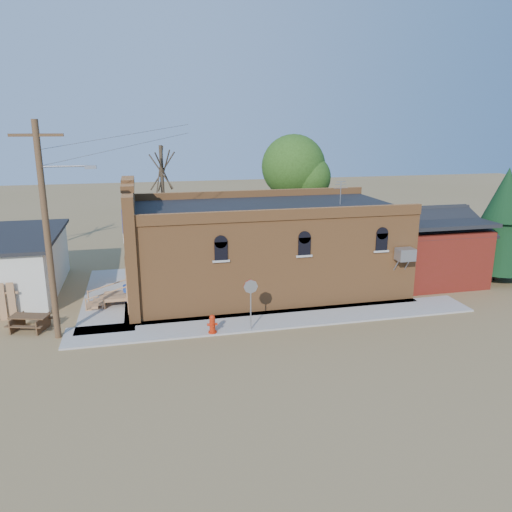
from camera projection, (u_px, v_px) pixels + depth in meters
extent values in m
plane|color=olive|center=(252.00, 331.00, 21.94)|extent=(120.00, 120.00, 0.00)
cube|color=#9E9991|center=(279.00, 319.00, 23.11)|extent=(19.00, 2.20, 0.08)
cube|color=#9E9991|center=(110.00, 296.00, 26.19)|extent=(2.60, 10.00, 0.08)
cube|color=#A46332|center=(265.00, 249.00, 26.98)|extent=(14.00, 7.00, 4.50)
cube|color=black|center=(266.00, 207.00, 26.39)|extent=(13.80, 6.80, 0.12)
cube|color=#A46332|center=(132.00, 244.00, 25.27)|extent=(0.50, 7.40, 5.80)
cube|color=navy|center=(124.00, 228.00, 23.79)|extent=(0.08, 1.10, 1.56)
cube|color=#96969B|center=(405.00, 254.00, 24.51)|extent=(0.85, 0.65, 0.60)
cube|color=#601B10|center=(422.00, 251.00, 29.23)|extent=(5.00, 6.00, 3.20)
cylinder|color=#48341C|center=(47.00, 234.00, 20.11)|extent=(0.26, 0.26, 9.00)
cube|color=#48341C|center=(36.00, 135.00, 19.11)|extent=(2.00, 0.12, 0.12)
cylinder|color=#96969B|center=(64.00, 166.00, 19.61)|extent=(1.80, 0.08, 0.08)
cube|color=#96969B|center=(91.00, 167.00, 19.85)|extent=(0.45, 0.22, 0.14)
cylinder|color=#443927|center=(163.00, 204.00, 32.55)|extent=(0.24, 0.24, 7.50)
cylinder|color=#443927|center=(293.00, 207.00, 35.15)|extent=(0.28, 0.28, 6.30)
sphere|color=#274714|center=(293.00, 167.00, 34.43)|extent=(4.40, 4.40, 4.40)
cylinder|color=#443927|center=(497.00, 270.00, 28.96)|extent=(0.30, 0.30, 1.20)
cone|color=black|center=(503.00, 223.00, 28.24)|extent=(3.60, 3.60, 5.50)
cone|color=black|center=(506.00, 194.00, 27.83)|extent=(2.41, 2.41, 3.00)
cylinder|color=#B4220A|center=(213.00, 332.00, 21.53)|extent=(0.39, 0.39, 0.07)
cylinder|color=#B4220A|center=(212.00, 325.00, 21.44)|extent=(0.27, 0.27, 0.62)
sphere|color=#B4220A|center=(212.00, 318.00, 21.36)|extent=(0.25, 0.25, 0.25)
cylinder|color=#B4220A|center=(213.00, 326.00, 21.29)|extent=(0.12, 0.14, 0.11)
cylinder|color=#B4220A|center=(209.00, 325.00, 21.40)|extent=(0.14, 0.12, 0.11)
cylinder|color=#B4220A|center=(216.00, 324.00, 21.47)|extent=(0.14, 0.12, 0.11)
cylinder|color=#96969B|center=(251.00, 307.00, 21.64)|extent=(0.07, 0.07, 2.07)
cylinder|color=#96969B|center=(251.00, 287.00, 21.38)|extent=(0.62, 0.04, 0.62)
cylinder|color=#AE0915|center=(251.00, 286.00, 21.42)|extent=(0.62, 0.04, 0.62)
cylinder|color=navy|center=(129.00, 293.00, 25.34)|extent=(0.58, 0.58, 0.83)
cube|color=#503520|center=(18.00, 323.00, 22.01)|extent=(0.43, 1.22, 0.63)
cube|color=#503520|center=(42.00, 323.00, 21.93)|extent=(0.43, 1.22, 0.63)
cube|color=#503520|center=(29.00, 316.00, 21.88)|extent=(1.76, 1.17, 0.05)
cube|color=#503520|center=(24.00, 326.00, 21.48)|extent=(1.61, 0.70, 0.04)
cube|color=#503520|center=(36.00, 318.00, 22.43)|extent=(1.61, 0.70, 0.04)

